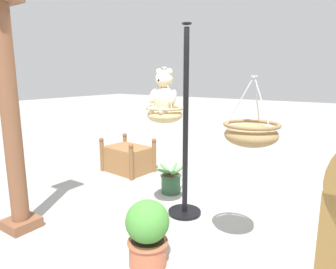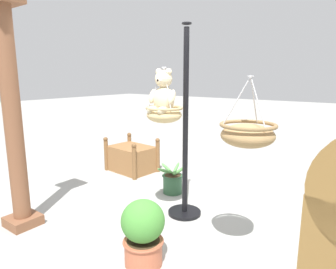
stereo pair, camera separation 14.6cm
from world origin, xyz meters
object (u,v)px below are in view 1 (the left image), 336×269
at_px(hanging_basket_left_high, 251,133).
at_px(hanging_basket_with_teddy, 165,114).
at_px(teddy_bear, 164,95).
at_px(greenhouse_pillar_right, 11,123).
at_px(wooden_planter_box, 128,158).
at_px(potted_plant_trailing_ivy, 171,181).
at_px(display_pole_central, 185,159).
at_px(potted_plant_bushy_green, 148,232).

bearing_deg(hanging_basket_left_high, hanging_basket_with_teddy, -11.95).
relative_size(teddy_bear, greenhouse_pillar_right, 0.20).
relative_size(hanging_basket_with_teddy, wooden_planter_box, 0.69).
height_order(hanging_basket_left_high, wooden_planter_box, hanging_basket_left_high).
xyz_separation_m(hanging_basket_left_high, potted_plant_trailing_ivy, (1.57, -1.00, -1.11)).
bearing_deg(display_pole_central, teddy_bear, 61.37).
distance_m(display_pole_central, potted_plant_trailing_ivy, 0.95).
distance_m(hanging_basket_with_teddy, greenhouse_pillar_right, 1.77).
height_order(hanging_basket_with_teddy, greenhouse_pillar_right, greenhouse_pillar_right).
height_order(display_pole_central, hanging_basket_with_teddy, display_pole_central).
bearing_deg(potted_plant_trailing_ivy, display_pole_central, 138.05).
height_order(teddy_bear, wooden_planter_box, teddy_bear).
height_order(display_pole_central, hanging_basket_left_high, display_pole_central).
distance_m(hanging_basket_left_high, wooden_planter_box, 3.36).
bearing_deg(hanging_basket_left_high, display_pole_central, -26.07).
xyz_separation_m(teddy_bear, hanging_basket_left_high, (-1.17, 0.22, -0.31)).
relative_size(greenhouse_pillar_right, potted_plant_trailing_ivy, 5.42).
bearing_deg(hanging_basket_with_teddy, greenhouse_pillar_right, 42.78).
relative_size(hanging_basket_with_teddy, teddy_bear, 1.24).
height_order(wooden_planter_box, potted_plant_bushy_green, same).
bearing_deg(hanging_basket_left_high, potted_plant_trailing_ivy, -32.40).
bearing_deg(potted_plant_trailing_ivy, potted_plant_bushy_green, 116.66).
xyz_separation_m(teddy_bear, potted_plant_bushy_green, (-0.42, 0.87, -1.26)).
height_order(greenhouse_pillar_right, potted_plant_bushy_green, greenhouse_pillar_right).
relative_size(hanging_basket_with_teddy, hanging_basket_left_high, 1.02).
bearing_deg(wooden_planter_box, potted_plant_bushy_green, 135.52).
xyz_separation_m(greenhouse_pillar_right, potted_plant_bushy_green, (-1.72, -0.31, -0.95)).
relative_size(hanging_basket_with_teddy, potted_plant_trailing_ivy, 1.35).
distance_m(hanging_basket_with_teddy, wooden_planter_box, 2.35).
distance_m(teddy_bear, potted_plant_trailing_ivy, 1.67).
height_order(wooden_planter_box, potted_plant_trailing_ivy, wooden_planter_box).
xyz_separation_m(teddy_bear, greenhouse_pillar_right, (1.30, 1.18, -0.31)).
relative_size(wooden_planter_box, potted_plant_trailing_ivy, 1.94).
relative_size(teddy_bear, hanging_basket_left_high, 0.82).
height_order(greenhouse_pillar_right, wooden_planter_box, greenhouse_pillar_right).
xyz_separation_m(display_pole_central, hanging_basket_left_high, (-1.02, 0.50, 0.53)).
bearing_deg(wooden_planter_box, hanging_basket_with_teddy, 145.11).
relative_size(hanging_basket_with_teddy, greenhouse_pillar_right, 0.25).
relative_size(display_pole_central, teddy_bear, 4.56).
distance_m(hanging_basket_with_teddy, teddy_bear, 0.23).
relative_size(display_pole_central, potted_plant_bushy_green, 3.69).
bearing_deg(hanging_basket_left_high, greenhouse_pillar_right, 21.20).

